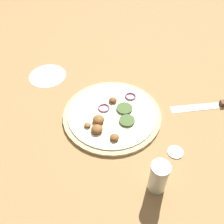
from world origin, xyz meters
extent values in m
plane|color=tan|center=(0.00, 0.00, 0.00)|extent=(3.00, 3.00, 0.00)
cylinder|color=beige|center=(0.00, 0.00, 0.01)|extent=(0.33, 0.33, 0.01)
cylinder|color=#EFE5C1|center=(0.00, 0.00, 0.01)|extent=(0.30, 0.30, 0.00)
torus|color=#934266|center=(-0.03, 0.01, 0.02)|extent=(0.04, 0.04, 0.00)
ellipsoid|color=#996633|center=(-0.05, -0.08, 0.02)|extent=(0.02, 0.02, 0.01)
ellipsoid|color=brown|center=(-0.03, -0.05, 0.02)|extent=(0.04, 0.04, 0.02)
cylinder|color=#47662D|center=(0.03, 0.03, 0.02)|extent=(0.05, 0.05, 0.01)
ellipsoid|color=brown|center=(-0.02, 0.05, 0.02)|extent=(0.03, 0.03, 0.01)
cylinder|color=#47662D|center=(0.06, -0.02, 0.02)|extent=(0.05, 0.05, 0.01)
ellipsoid|color=brown|center=(-0.02, -0.09, 0.02)|extent=(0.04, 0.04, 0.02)
torus|color=#934266|center=(0.03, 0.10, 0.02)|extent=(0.04, 0.04, 0.01)
ellipsoid|color=brown|center=(0.05, -0.10, 0.02)|extent=(0.03, 0.03, 0.01)
cube|color=silver|center=(0.26, 0.14, 0.00)|extent=(0.17, 0.11, 0.00)
cylinder|color=silver|center=(0.21, -0.20, 0.05)|extent=(0.05, 0.05, 0.09)
cylinder|color=beige|center=(0.21, -0.20, 0.10)|extent=(0.05, 0.05, 0.01)
cylinder|color=beige|center=(0.23, -0.07, 0.00)|extent=(0.05, 0.05, 0.01)
cylinder|color=white|center=(-0.32, 0.11, 0.00)|extent=(0.15, 0.15, 0.00)
camera|label=1|loc=(0.21, -0.56, 0.67)|focal=42.00mm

